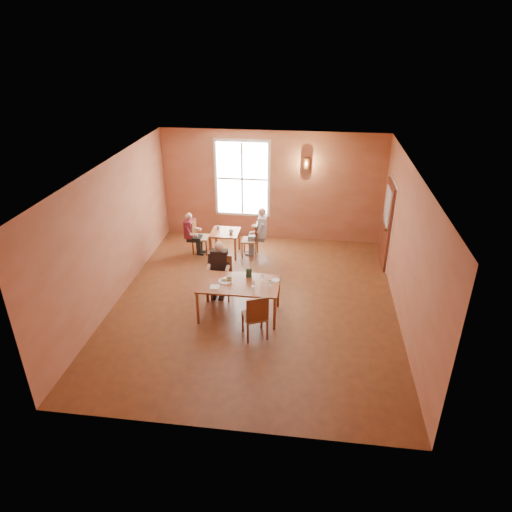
# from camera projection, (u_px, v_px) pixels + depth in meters

# --- Properties ---
(ground) EXTENTS (6.00, 7.00, 0.01)m
(ground) POSITION_uv_depth(u_px,v_px,m) (255.00, 303.00, 9.90)
(ground) COLOR brown
(ground) RESTS_ON ground
(wall_back) EXTENTS (6.00, 0.04, 3.00)m
(wall_back) POSITION_uv_depth(u_px,v_px,m) (272.00, 187.00, 12.32)
(wall_back) COLOR brown
(wall_back) RESTS_ON ground
(wall_front) EXTENTS (6.00, 0.04, 3.00)m
(wall_front) POSITION_uv_depth(u_px,v_px,m) (220.00, 349.00, 6.13)
(wall_front) COLOR brown
(wall_front) RESTS_ON ground
(wall_left) EXTENTS (0.04, 7.00, 3.00)m
(wall_left) POSITION_uv_depth(u_px,v_px,m) (113.00, 233.00, 9.57)
(wall_left) COLOR brown
(wall_left) RESTS_ON ground
(wall_right) EXTENTS (0.04, 7.00, 3.00)m
(wall_right) POSITION_uv_depth(u_px,v_px,m) (407.00, 249.00, 8.88)
(wall_right) COLOR brown
(wall_right) RESTS_ON ground
(ceiling) EXTENTS (6.00, 7.00, 0.04)m
(ceiling) POSITION_uv_depth(u_px,v_px,m) (255.00, 168.00, 8.55)
(ceiling) COLOR white
(ceiling) RESTS_ON wall_back
(window) EXTENTS (1.36, 0.10, 1.96)m
(window) POSITION_uv_depth(u_px,v_px,m) (242.00, 179.00, 12.28)
(window) COLOR white
(window) RESTS_ON wall_back
(door) EXTENTS (0.12, 1.04, 2.10)m
(door) POSITION_uv_depth(u_px,v_px,m) (386.00, 225.00, 11.12)
(door) COLOR maroon
(door) RESTS_ON ground
(wall_sconce) EXTENTS (0.16, 0.16, 0.28)m
(wall_sconce) POSITION_uv_depth(u_px,v_px,m) (306.00, 163.00, 11.81)
(wall_sconce) COLOR brown
(wall_sconce) RESTS_ON wall_back
(main_table) EXTENTS (1.62, 0.91, 0.76)m
(main_table) POSITION_uv_depth(u_px,v_px,m) (239.00, 299.00, 9.34)
(main_table) COLOR brown
(main_table) RESTS_ON ground
(chair_diner_main) EXTENTS (0.42, 0.42, 0.94)m
(chair_diner_main) POSITION_uv_depth(u_px,v_px,m) (221.00, 278.00, 9.93)
(chair_diner_main) COLOR #522715
(chair_diner_main) RESTS_ON ground
(diner_main) EXTENTS (0.48, 0.48, 1.19)m
(diner_main) POSITION_uv_depth(u_px,v_px,m) (221.00, 274.00, 9.85)
(diner_main) COLOR black
(diner_main) RESTS_ON ground
(chair_empty) EXTENTS (0.56, 0.56, 0.96)m
(chair_empty) POSITION_uv_depth(u_px,v_px,m) (255.00, 315.00, 8.66)
(chair_empty) COLOR brown
(chair_empty) RESTS_ON ground
(plate_food) EXTENTS (0.33, 0.33, 0.04)m
(plate_food) POSITION_uv_depth(u_px,v_px,m) (225.00, 281.00, 9.22)
(plate_food) COLOR white
(plate_food) RESTS_ON main_table
(sandwich) EXTENTS (0.09, 0.09, 0.11)m
(sandwich) POSITION_uv_depth(u_px,v_px,m) (229.00, 279.00, 9.21)
(sandwich) COLOR tan
(sandwich) RESTS_ON main_table
(goblet_a) EXTENTS (0.08, 0.08, 0.18)m
(goblet_a) POSITION_uv_depth(u_px,v_px,m) (262.00, 279.00, 9.16)
(goblet_a) COLOR white
(goblet_a) RESTS_ON main_table
(goblet_b) EXTENTS (0.07, 0.07, 0.18)m
(goblet_b) POSITION_uv_depth(u_px,v_px,m) (270.00, 284.00, 8.95)
(goblet_b) COLOR silver
(goblet_b) RESTS_ON main_table
(goblet_c) EXTENTS (0.10, 0.10, 0.19)m
(goblet_c) POSITION_uv_depth(u_px,v_px,m) (253.00, 285.00, 8.92)
(goblet_c) COLOR white
(goblet_c) RESTS_ON main_table
(menu_stand) EXTENTS (0.13, 0.10, 0.20)m
(menu_stand) POSITION_uv_depth(u_px,v_px,m) (249.00, 273.00, 9.34)
(menu_stand) COLOR #203B26
(menu_stand) RESTS_ON main_table
(knife) EXTENTS (0.19, 0.06, 0.00)m
(knife) POSITION_uv_depth(u_px,v_px,m) (233.00, 289.00, 8.96)
(knife) COLOR silver
(knife) RESTS_ON main_table
(napkin) EXTENTS (0.19, 0.19, 0.01)m
(napkin) POSITION_uv_depth(u_px,v_px,m) (215.00, 287.00, 9.04)
(napkin) COLOR white
(napkin) RESTS_ON main_table
(side_plate) EXTENTS (0.19, 0.19, 0.01)m
(side_plate) POSITION_uv_depth(u_px,v_px,m) (275.00, 280.00, 9.27)
(side_plate) COLOR white
(side_plate) RESTS_ON main_table
(second_table) EXTENTS (0.72, 0.72, 0.63)m
(second_table) POSITION_uv_depth(u_px,v_px,m) (225.00, 243.00, 11.92)
(second_table) COLOR brown
(second_table) RESTS_ON ground
(chair_diner_white) EXTENTS (0.40, 0.40, 0.90)m
(chair_diner_white) POSITION_uv_depth(u_px,v_px,m) (250.00, 239.00, 11.78)
(chair_diner_white) COLOR brown
(chair_diner_white) RESTS_ON ground
(diner_white) EXTENTS (0.50, 0.50, 1.25)m
(diner_white) POSITION_uv_depth(u_px,v_px,m) (251.00, 233.00, 11.70)
(diner_white) COLOR beige
(diner_white) RESTS_ON ground
(chair_diner_maroon) EXTENTS (0.40, 0.40, 0.90)m
(chair_diner_maroon) POSITION_uv_depth(u_px,v_px,m) (201.00, 237.00, 11.93)
(chair_diner_maroon) COLOR #5C2E18
(chair_diner_maroon) RESTS_ON ground
(diner_maroon) EXTENTS (0.44, 0.44, 1.09)m
(diner_maroon) POSITION_uv_depth(u_px,v_px,m) (200.00, 233.00, 11.89)
(diner_maroon) COLOR maroon
(diner_maroon) RESTS_ON ground
(cup_a) EXTENTS (0.15, 0.15, 0.09)m
(cup_a) POSITION_uv_depth(u_px,v_px,m) (231.00, 232.00, 11.66)
(cup_a) COLOR silver
(cup_a) RESTS_ON second_table
(cup_b) EXTENTS (0.11, 0.11, 0.09)m
(cup_b) POSITION_uv_depth(u_px,v_px,m) (218.00, 227.00, 11.91)
(cup_b) COLOR silver
(cup_b) RESTS_ON second_table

